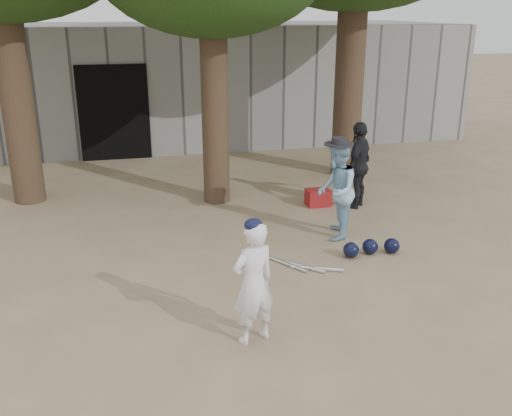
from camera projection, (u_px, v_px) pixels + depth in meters
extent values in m
plane|color=#937C5E|center=(226.00, 316.00, 6.67)|extent=(70.00, 70.00, 0.00)
imported|color=white|center=(253.00, 283.00, 5.96)|extent=(0.58, 0.48, 1.37)
imported|color=#8AB8D6|center=(336.00, 191.00, 8.71)|extent=(0.80, 0.90, 1.52)
imported|color=black|center=(359.00, 165.00, 10.09)|extent=(0.89, 0.93, 1.55)
cube|color=maroon|center=(318.00, 198.00, 10.35)|extent=(0.42, 0.32, 0.30)
cube|color=gray|center=(164.00, 93.00, 13.52)|extent=(16.00, 0.35, 3.00)
cube|color=black|center=(114.00, 113.00, 13.21)|extent=(1.60, 0.08, 2.20)
cube|color=slate|center=(157.00, 80.00, 15.81)|extent=(16.00, 5.00, 3.00)
sphere|color=black|center=(351.00, 250.00, 8.19)|extent=(0.23, 0.23, 0.23)
sphere|color=black|center=(370.00, 247.00, 8.31)|extent=(0.23, 0.23, 0.23)
sphere|color=black|center=(392.00, 246.00, 8.34)|extent=(0.23, 0.23, 0.23)
cylinder|color=silver|center=(287.00, 264.00, 7.96)|extent=(0.44, 0.63, 0.06)
cylinder|color=silver|center=(302.00, 266.00, 7.89)|extent=(0.55, 0.54, 0.06)
cylinder|color=silver|center=(317.00, 268.00, 7.82)|extent=(0.69, 0.33, 0.06)
cylinder|color=brown|center=(10.00, 48.00, 9.75)|extent=(0.56, 0.56, 5.50)
cylinder|color=brown|center=(214.00, 63.00, 9.82)|extent=(0.48, 0.48, 5.00)
cylinder|color=brown|center=(352.00, 34.00, 11.44)|extent=(0.60, 0.60, 5.80)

